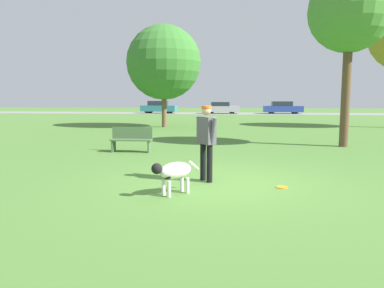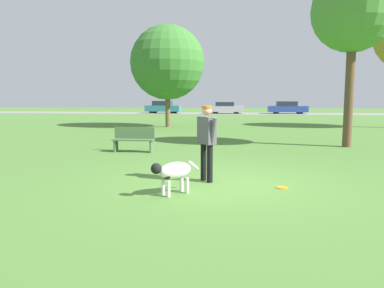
{
  "view_description": "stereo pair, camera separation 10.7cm",
  "coord_description": "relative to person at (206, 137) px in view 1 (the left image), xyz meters",
  "views": [
    {
      "loc": [
        0.28,
        -7.96,
        1.84
      ],
      "look_at": [
        -0.59,
        -0.45,
        0.9
      ],
      "focal_mm": 35.0,
      "sensor_mm": 36.0,
      "label": 1
    },
    {
      "loc": [
        0.39,
        -7.94,
        1.84
      ],
      "look_at": [
        -0.59,
        -0.45,
        0.9
      ],
      "focal_mm": 35.0,
      "sensor_mm": 36.0,
      "label": 2
    }
  ],
  "objects": [
    {
      "name": "ground_plane",
      "position": [
        0.34,
        -0.14,
        -0.99
      ],
      "size": [
        120.0,
        120.0,
        0.0
      ],
      "primitive_type": "plane",
      "color": "#4C7A33"
    },
    {
      "name": "dog",
      "position": [
        -0.53,
        -1.22,
        -0.54
      ],
      "size": [
        0.86,
        0.89,
        0.65
      ],
      "rotation": [
        0.0,
        0.0,
        3.95
      ],
      "color": "silver",
      "rests_on": "ground_plane"
    },
    {
      "name": "person",
      "position": [
        0.0,
        0.0,
        0.0
      ],
      "size": [
        0.52,
        0.6,
        1.67
      ],
      "rotation": [
        0.0,
        0.0,
        -0.87
      ],
      "color": "black",
      "rests_on": "ground_plane"
    },
    {
      "name": "tree_near_right",
      "position": [
        4.7,
        6.52,
        3.93
      ],
      "size": [
        2.99,
        2.99,
        6.47
      ],
      "color": "brown",
      "rests_on": "ground_plane"
    },
    {
      "name": "parked_car_teal",
      "position": [
        -8.43,
        35.56,
        -0.27
      ],
      "size": [
        4.21,
        1.88,
        1.46
      ],
      "rotation": [
        0.0,
        0.0,
        -0.04
      ],
      "color": "teal",
      "rests_on": "ground_plane"
    },
    {
      "name": "parked_car_blue",
      "position": [
        5.98,
        35.91,
        -0.3
      ],
      "size": [
        4.42,
        1.77,
        1.42
      ],
      "rotation": [
        0.0,
        0.0,
        0.02
      ],
      "color": "#284293",
      "rests_on": "ground_plane"
    },
    {
      "name": "tree_far_left",
      "position": [
        -3.83,
        15.08,
        3.01
      ],
      "size": [
        4.59,
        4.59,
        6.3
      ],
      "color": "brown",
      "rests_on": "ground_plane"
    },
    {
      "name": "frisbee",
      "position": [
        1.59,
        -0.42,
        -0.98
      ],
      "size": [
        0.23,
        0.23,
        0.02
      ],
      "color": "orange",
      "rests_on": "ground_plane"
    },
    {
      "name": "parked_car_silver",
      "position": [
        -1.03,
        35.58,
        -0.32
      ],
      "size": [
        4.05,
        1.88,
        1.34
      ],
      "rotation": [
        0.0,
        0.0,
        -0.02
      ],
      "color": "#B7B7BC",
      "rests_on": "ground_plane"
    },
    {
      "name": "park_bench",
      "position": [
        -2.88,
        4.23,
        -0.54
      ],
      "size": [
        1.41,
        0.43,
        0.84
      ],
      "rotation": [
        0.0,
        0.0,
        0.02
      ],
      "color": "#4C6B42",
      "rests_on": "ground_plane"
    },
    {
      "name": "far_road_strip",
      "position": [
        0.34,
        35.93,
        -0.98
      ],
      "size": [
        120.0,
        6.0,
        0.01
      ],
      "color": "gray",
      "rests_on": "ground_plane"
    }
  ]
}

